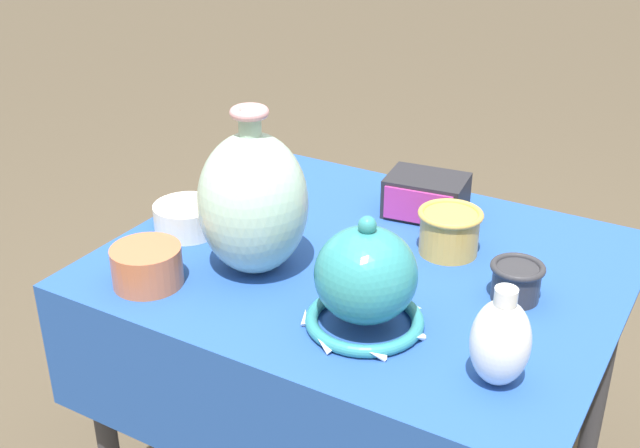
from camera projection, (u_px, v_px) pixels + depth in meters
The scene contains 9 objects.
display_table at pixel (362, 296), 1.59m from camera, with size 0.97×0.80×0.69m.
vase_tall_bulbous at pixel (253, 202), 1.47m from camera, with size 0.21×0.21×0.32m.
vase_dome_bell at pixel (366, 282), 1.32m from camera, with size 0.21×0.22×0.21m.
mosaic_tile_box at pixel (426, 196), 1.73m from camera, with size 0.18×0.15×0.09m.
jar_round_porcelain at pixel (500, 341), 1.19m from camera, with size 0.09×0.09×0.16m.
cup_wide_ochre at pixel (449, 230), 1.57m from camera, with size 0.13×0.13×0.09m.
pot_squat_ivory at pixel (187, 218), 1.66m from camera, with size 0.14×0.14×0.06m, color white.
cup_wide_charcoal at pixel (516, 281), 1.42m from camera, with size 0.10×0.10×0.07m.
pot_squat_terracotta at pixel (147, 266), 1.47m from camera, with size 0.13×0.13×0.07m, color #BC6642.
Camera 1 is at (0.61, -1.23, 1.45)m, focal length 45.00 mm.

